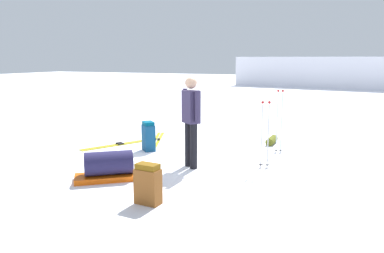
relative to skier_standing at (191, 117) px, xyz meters
The scene contains 12 objects.
ground_plane 1.06m from the skier_standing, 111.15° to the left, with size 80.00×80.00×0.00m, color white.
distant_snow_ridge 23.28m from the skier_standing, 81.53° to the left, with size 18.03×5.00×2.13m, color white.
skier_standing is the anchor object (origin of this frame).
ski_pair_near 2.68m from the skier_standing, 133.58° to the left, with size 0.88×1.87×0.05m.
ski_pair_far 2.71m from the skier_standing, 155.43° to the left, with size 1.06×1.80×0.05m.
backpack_large_dark 2.06m from the skier_standing, 84.55° to the right, with size 0.37×0.23×0.58m.
backpack_bright 1.74m from the skier_standing, 149.26° to the left, with size 0.40×0.39×0.66m.
ski_poles_planted_near 2.19m from the skier_standing, 53.45° to the left, with size 0.16×0.10×1.38m.
ski_poles_planted_far 1.39m from the skier_standing, 21.23° to the left, with size 0.18×0.10×1.26m.
gear_sled 1.74m from the skier_standing, 127.96° to the right, with size 1.17×1.06×0.49m.
sleeping_mat_rolled 2.90m from the skier_standing, 69.16° to the left, with size 0.18×0.18×0.55m, color #595F19.
thermos_bottle 1.51m from the skier_standing, 112.57° to the left, with size 0.07×0.07×0.26m, color black.
Camera 1 is at (2.97, -6.84, 2.03)m, focal length 35.83 mm.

